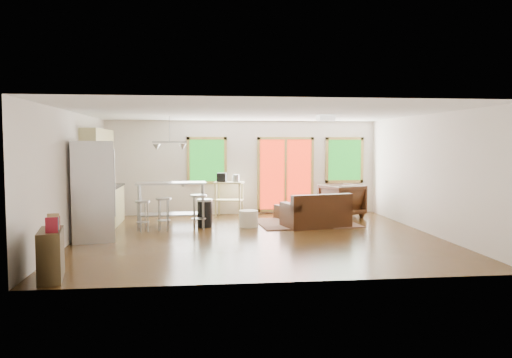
{
  "coord_description": "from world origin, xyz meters",
  "views": [
    {
      "loc": [
        -1.22,
        -10.34,
        1.95
      ],
      "look_at": [
        0.0,
        0.3,
        1.2
      ],
      "focal_mm": 35.0,
      "sensor_mm": 36.0,
      "label": 1
    }
  ],
  "objects": [
    {
      "name": "bar_stool_c",
      "position": [
        -1.24,
        1.09,
        0.59
      ],
      "size": [
        0.42,
        0.42,
        0.8
      ],
      "rotation": [
        0.0,
        0.0,
        0.12
      ],
      "color": "#B7BABC",
      "rests_on": "floor"
    },
    {
      "name": "bar_stool_b",
      "position": [
        -2.02,
        1.02,
        0.55
      ],
      "size": [
        0.38,
        0.38,
        0.74
      ],
      "rotation": [
        0.0,
        0.0,
        -0.08
      ],
      "color": "#B7BABC",
      "rests_on": "floor"
    },
    {
      "name": "back_wall",
      "position": [
        0.0,
        3.51,
        1.3
      ],
      "size": [
        7.5,
        0.02,
        2.6
      ],
      "primitive_type": "cube",
      "color": "silver",
      "rests_on": "ground"
    },
    {
      "name": "bookshelf",
      "position": [
        -3.35,
        -2.97,
        0.38
      ],
      "size": [
        0.46,
        0.86,
        0.96
      ],
      "rotation": [
        0.0,
        0.0,
        0.19
      ],
      "color": "#352814",
      "rests_on": "floor"
    },
    {
      "name": "window_left",
      "position": [
        -1.0,
        3.46,
        1.5
      ],
      "size": [
        1.1,
        0.05,
        1.3
      ],
      "color": "#115313",
      "rests_on": "back_wall"
    },
    {
      "name": "right_wall",
      "position": [
        3.76,
        0.0,
        1.3
      ],
      "size": [
        0.02,
        7.0,
        2.6
      ],
      "primitive_type": "cube",
      "color": "silver",
      "rests_on": "ground"
    },
    {
      "name": "vase",
      "position": [
        1.86,
        1.85,
        0.51
      ],
      "size": [
        0.22,
        0.22,
        0.31
      ],
      "rotation": [
        0.0,
        0.0,
        -0.23
      ],
      "color": "silver",
      "rests_on": "coffee_table"
    },
    {
      "name": "french_doors",
      "position": [
        1.2,
        3.46,
        1.1
      ],
      "size": [
        1.6,
        0.05,
        2.1
      ],
      "color": "#AB1D0B",
      "rests_on": "back_wall"
    },
    {
      "name": "cabinets",
      "position": [
        -3.49,
        1.7,
        0.93
      ],
      "size": [
        0.64,
        2.24,
        2.3
      ],
      "color": "tan",
      "rests_on": "floor"
    },
    {
      "name": "book",
      "position": [
        2.29,
        1.65,
        0.53
      ],
      "size": [
        0.19,
        0.08,
        0.26
      ],
      "primitive_type": "imported",
      "rotation": [
        0.0,
        0.0,
        0.33
      ],
      "color": "maroon",
      "rests_on": "coffee_table"
    },
    {
      "name": "front_wall",
      "position": [
        0.0,
        -3.51,
        1.3
      ],
      "size": [
        7.5,
        0.02,
        2.6
      ],
      "primitive_type": "cube",
      "color": "silver",
      "rests_on": "ground"
    },
    {
      "name": "pouf",
      "position": [
        -0.07,
        1.26,
        0.2
      ],
      "size": [
        0.53,
        0.53,
        0.39
      ],
      "primitive_type": "cylinder",
      "rotation": [
        0.0,
        0.0,
        -0.2
      ],
      "color": "silver",
      "rests_on": "floor"
    },
    {
      "name": "trash_can",
      "position": [
        -1.09,
        1.37,
        0.33
      ],
      "size": [
        0.41,
        0.41,
        0.66
      ],
      "rotation": [
        0.0,
        0.0,
        -0.14
      ],
      "color": "black",
      "rests_on": "floor"
    },
    {
      "name": "left_wall",
      "position": [
        -3.76,
        0.0,
        1.3
      ],
      "size": [
        0.02,
        7.0,
        2.6
      ],
      "primitive_type": "cube",
      "color": "silver",
      "rests_on": "ground"
    },
    {
      "name": "refrigerator",
      "position": [
        -3.34,
        -0.03,
        1.01
      ],
      "size": [
        0.94,
        0.93,
        2.01
      ],
      "rotation": [
        0.0,
        0.0,
        0.2
      ],
      "color": "#B7BABC",
      "rests_on": "floor"
    },
    {
      "name": "armchair",
      "position": [
        2.56,
        2.57,
        0.49
      ],
      "size": [
        1.22,
        1.18,
        0.97
      ],
      "primitive_type": "imported",
      "rotation": [
        0.0,
        0.0,
        3.54
      ],
      "color": "black",
      "rests_on": "floor"
    },
    {
      "name": "bar_stool_a",
      "position": [
        -2.48,
        0.92,
        0.51
      ],
      "size": [
        0.43,
        0.43,
        0.69
      ],
      "rotation": [
        0.0,
        0.0,
        0.43
      ],
      "color": "#B7BABC",
      "rests_on": "floor"
    },
    {
      "name": "ottoman",
      "position": [
        1.07,
        2.42,
        0.18
      ],
      "size": [
        0.69,
        0.69,
        0.36
      ],
      "primitive_type": "cube",
      "rotation": [
        0.0,
        0.0,
        0.32
      ],
      "color": "black",
      "rests_on": "floor"
    },
    {
      "name": "ceiling",
      "position": [
        0.0,
        0.0,
        2.61
      ],
      "size": [
        7.5,
        7.0,
        0.02
      ],
      "primitive_type": "cube",
      "color": "white",
      "rests_on": "ground"
    },
    {
      "name": "pendant_light",
      "position": [
        -1.9,
        1.5,
        1.9
      ],
      "size": [
        0.8,
        0.18,
        0.79
      ],
      "color": "gray",
      "rests_on": "ceiling"
    },
    {
      "name": "rug",
      "position": [
        1.39,
        1.62,
        0.01
      ],
      "size": [
        2.46,
        1.96,
        0.02
      ],
      "primitive_type": "cube",
      "rotation": [
        0.0,
        0.0,
        0.07
      ],
      "color": "#4D5B3A",
      "rests_on": "floor"
    },
    {
      "name": "kitchen_cart",
      "position": [
        -0.44,
        3.12,
        0.8
      ],
      "size": [
        0.87,
        0.68,
        1.17
      ],
      "rotation": [
        0.0,
        0.0,
        -0.27
      ],
      "color": "tan",
      "rests_on": "floor"
    },
    {
      "name": "loveseat",
      "position": [
        1.52,
        1.07,
        0.32
      ],
      "size": [
        1.65,
        1.16,
        0.8
      ],
      "rotation": [
        0.0,
        0.0,
        0.23
      ],
      "color": "black",
      "rests_on": "floor"
    },
    {
      "name": "coffee_table",
      "position": [
        2.03,
        1.77,
        0.32
      ],
      "size": [
        0.98,
        0.65,
        0.37
      ],
      "rotation": [
        0.0,
        0.0,
        -0.1
      ],
      "color": "#352814",
      "rests_on": "floor"
    },
    {
      "name": "island",
      "position": [
        -1.88,
        1.67,
        0.72
      ],
      "size": [
        1.68,
        0.73,
        1.04
      ],
      "rotation": [
        0.0,
        0.0,
        0.04
      ],
      "color": "#B7BABC",
      "rests_on": "floor"
    },
    {
      "name": "floor",
      "position": [
        0.0,
        0.0,
        -0.01
      ],
      "size": [
        7.5,
        7.0,
        0.02
      ],
      "primitive_type": "cube",
      "color": "#35210E",
      "rests_on": "ground"
    },
    {
      "name": "window_right",
      "position": [
        2.9,
        3.46,
        1.5
      ],
      "size": [
        1.1,
        0.05,
        1.3
      ],
      "color": "#115313",
      "rests_on": "back_wall"
    },
    {
      "name": "cup",
      "position": [
        -1.59,
        1.52,
        1.01
      ],
      "size": [
        0.12,
        0.1,
        0.11
      ],
      "primitive_type": "imported",
      "rotation": [
        0.0,
        0.0,
        -0.11
      ],
      "color": "white",
      "rests_on": "island"
    },
    {
      "name": "ceiling_flush",
      "position": [
        1.6,
        0.6,
        2.53
      ],
      "size": [
        0.35,
        0.35,
        0.12
      ],
      "primitive_type": "cube",
      "color": "white",
      "rests_on": "ceiling"
    }
  ]
}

